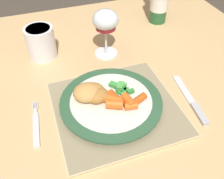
# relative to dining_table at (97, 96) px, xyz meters

# --- Properties ---
(dining_table) EXTENTS (1.19, 0.90, 0.74)m
(dining_table) POSITION_rel_dining_table_xyz_m (0.00, 0.00, 0.00)
(dining_table) COLOR tan
(dining_table) RESTS_ON ground
(placemat) EXTENTS (0.30, 0.29, 0.01)m
(placemat) POSITION_rel_dining_table_xyz_m (0.01, -0.15, 0.10)
(placemat) COLOR #CCB789
(placemat) RESTS_ON dining_table
(dinner_plate) EXTENTS (0.25, 0.25, 0.02)m
(dinner_plate) POSITION_rel_dining_table_xyz_m (-0.00, -0.14, 0.11)
(dinner_plate) COLOR silver
(dinner_plate) RESTS_ON placemat
(breaded_croquettes) EXTENTS (0.09, 0.09, 0.04)m
(breaded_croquettes) POSITION_rel_dining_table_xyz_m (-0.04, -0.12, 0.14)
(breaded_croquettes) COLOR #B77F3D
(breaded_croquettes) RESTS_ON dinner_plate
(green_beans_pile) EXTENTS (0.05, 0.06, 0.02)m
(green_beans_pile) POSITION_rel_dining_table_xyz_m (0.04, -0.12, 0.13)
(green_beans_pile) COLOR #338438
(green_beans_pile) RESTS_ON dinner_plate
(glazed_carrots) EXTENTS (0.11, 0.07, 0.02)m
(glazed_carrots) POSITION_rel_dining_table_xyz_m (0.02, -0.16, 0.13)
(glazed_carrots) COLOR orange
(glazed_carrots) RESTS_ON dinner_plate
(fork) EXTENTS (0.03, 0.14, 0.01)m
(fork) POSITION_rel_dining_table_xyz_m (-0.19, -0.14, 0.10)
(fork) COLOR silver
(fork) RESTS_ON dining_table
(table_knife) EXTENTS (0.04, 0.18, 0.01)m
(table_knife) POSITION_rel_dining_table_xyz_m (0.20, -0.20, 0.10)
(table_knife) COLOR silver
(table_knife) RESTS_ON dining_table
(wine_glass) EXTENTS (0.08, 0.08, 0.15)m
(wine_glass) POSITION_rel_dining_table_xyz_m (0.06, 0.08, 0.20)
(wine_glass) COLOR silver
(wine_glass) RESTS_ON dining_table
(drinking_cup) EXTENTS (0.09, 0.09, 0.10)m
(drinking_cup) POSITION_rel_dining_table_xyz_m (-0.13, 0.14, 0.15)
(drinking_cup) COLOR white
(drinking_cup) RESTS_ON dining_table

